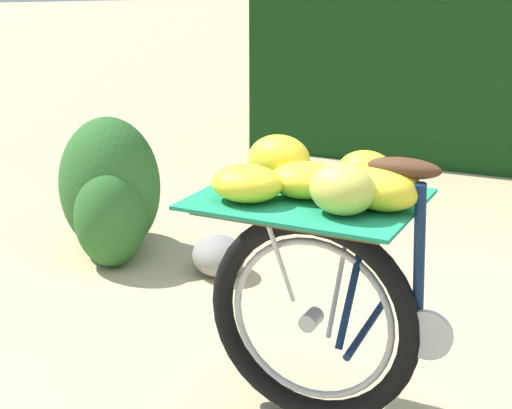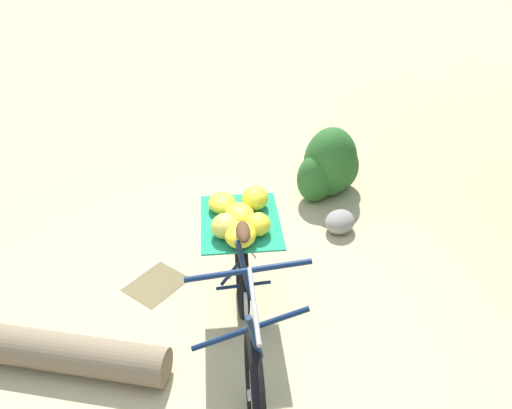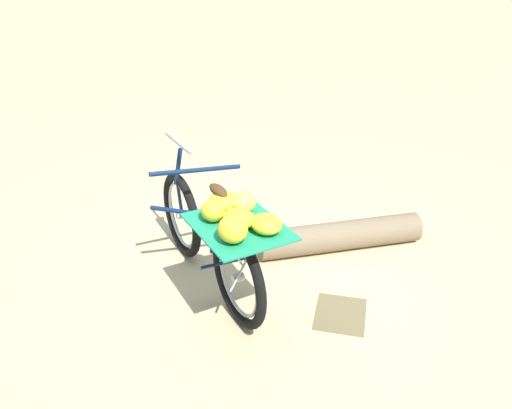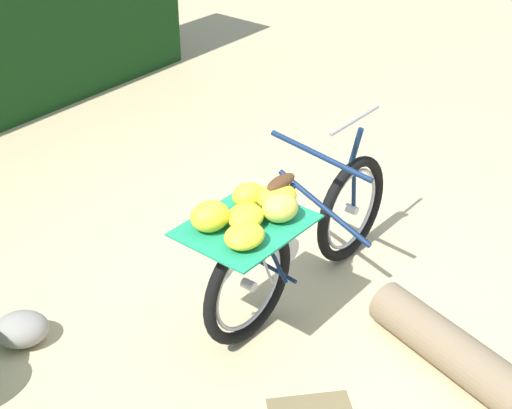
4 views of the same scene
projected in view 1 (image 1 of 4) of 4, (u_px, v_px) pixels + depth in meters
name	position (u px, v px, depth m)	size (l,w,h in m)	color
bicycle	(425.00, 296.00, 2.31)	(1.52, 1.42, 1.03)	black
shrub_cluster	(111.00, 194.00, 4.03)	(0.76, 0.52, 0.73)	#2D6628
path_stone	(218.00, 256.00, 3.79)	(0.31, 0.26, 0.20)	gray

